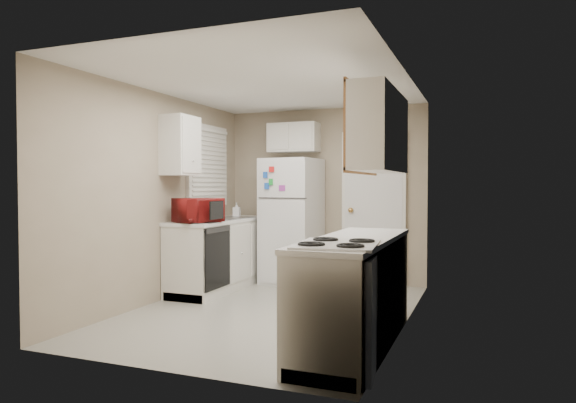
% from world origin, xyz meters
% --- Properties ---
extents(floor, '(3.80, 3.80, 0.00)m').
position_xyz_m(floor, '(0.00, 0.00, 0.00)').
color(floor, '#AFADA2').
rests_on(floor, ground).
extents(ceiling, '(3.80, 3.80, 0.00)m').
position_xyz_m(ceiling, '(0.00, 0.00, 2.40)').
color(ceiling, white).
rests_on(ceiling, floor).
extents(wall_left, '(3.80, 3.80, 0.00)m').
position_xyz_m(wall_left, '(-1.40, 0.00, 1.20)').
color(wall_left, tan).
rests_on(wall_left, floor).
extents(wall_right, '(3.80, 3.80, 0.00)m').
position_xyz_m(wall_right, '(1.40, 0.00, 1.20)').
color(wall_right, tan).
rests_on(wall_right, floor).
extents(wall_back, '(2.80, 2.80, 0.00)m').
position_xyz_m(wall_back, '(0.00, 1.90, 1.20)').
color(wall_back, tan).
rests_on(wall_back, floor).
extents(wall_front, '(2.80, 2.80, 0.00)m').
position_xyz_m(wall_front, '(0.00, -1.90, 1.20)').
color(wall_front, tan).
rests_on(wall_front, floor).
extents(left_counter, '(0.60, 1.80, 0.90)m').
position_xyz_m(left_counter, '(-1.10, 0.90, 0.45)').
color(left_counter, silver).
rests_on(left_counter, floor).
extents(dishwasher, '(0.03, 0.58, 0.72)m').
position_xyz_m(dishwasher, '(-0.81, 0.30, 0.49)').
color(dishwasher, black).
rests_on(dishwasher, floor).
extents(sink, '(0.54, 0.74, 0.16)m').
position_xyz_m(sink, '(-1.10, 1.05, 0.86)').
color(sink, gray).
rests_on(sink, left_counter).
extents(microwave, '(0.59, 0.48, 0.34)m').
position_xyz_m(microwave, '(-1.03, 0.24, 1.05)').
color(microwave, maroon).
rests_on(microwave, left_counter).
extents(soap_bottle, '(0.11, 0.11, 0.20)m').
position_xyz_m(soap_bottle, '(-1.11, 1.39, 1.00)').
color(soap_bottle, white).
rests_on(soap_bottle, left_counter).
extents(window_blinds, '(0.10, 0.98, 1.08)m').
position_xyz_m(window_blinds, '(-1.36, 1.05, 1.60)').
color(window_blinds, silver).
rests_on(window_blinds, wall_left).
extents(upper_cabinet_left, '(0.30, 0.45, 0.70)m').
position_xyz_m(upper_cabinet_left, '(-1.25, 0.22, 1.80)').
color(upper_cabinet_left, silver).
rests_on(upper_cabinet_left, wall_left).
extents(refrigerator, '(0.76, 0.74, 1.70)m').
position_xyz_m(refrigerator, '(-0.36, 1.57, 0.85)').
color(refrigerator, silver).
rests_on(refrigerator, floor).
extents(cabinet_over_fridge, '(0.70, 0.30, 0.40)m').
position_xyz_m(cabinet_over_fridge, '(-0.40, 1.75, 2.00)').
color(cabinet_over_fridge, silver).
rests_on(cabinet_over_fridge, wall_back).
extents(interior_door, '(0.86, 0.06, 2.08)m').
position_xyz_m(interior_door, '(0.70, 1.86, 1.02)').
color(interior_door, silver).
rests_on(interior_door, floor).
extents(right_counter, '(0.60, 2.00, 0.90)m').
position_xyz_m(right_counter, '(1.10, -0.80, 0.45)').
color(right_counter, silver).
rests_on(right_counter, floor).
extents(stove, '(0.64, 0.76, 0.85)m').
position_xyz_m(stove, '(1.12, -1.39, 0.42)').
color(stove, silver).
rests_on(stove, floor).
extents(upper_cabinet_right, '(0.30, 1.20, 0.70)m').
position_xyz_m(upper_cabinet_right, '(1.25, -0.50, 1.80)').
color(upper_cabinet_right, silver).
rests_on(upper_cabinet_right, wall_right).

